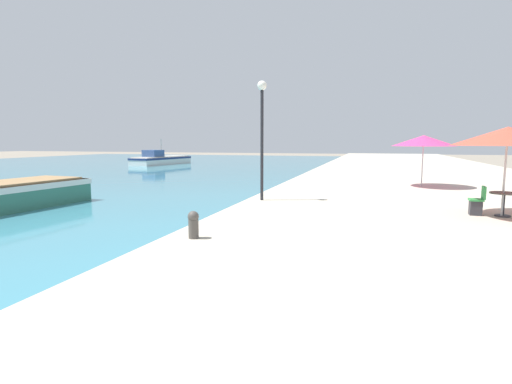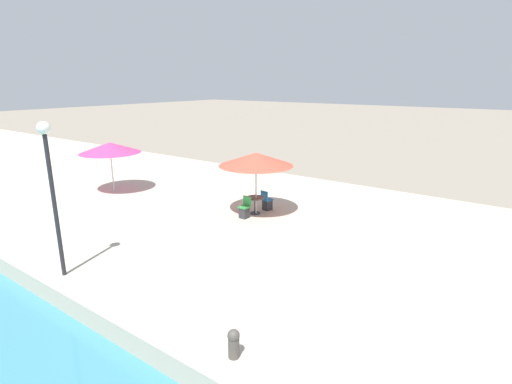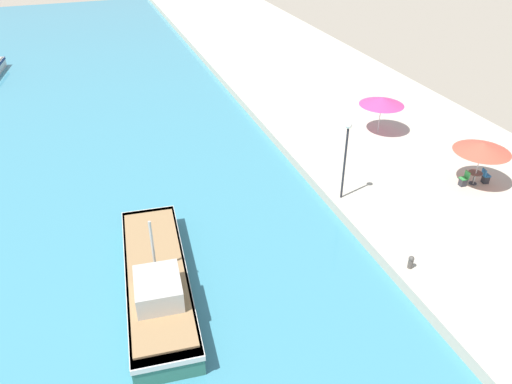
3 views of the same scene
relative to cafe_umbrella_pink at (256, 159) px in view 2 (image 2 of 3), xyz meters
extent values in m
cube|color=#BCB29E|center=(-0.58, 21.53, -2.75)|extent=(16.00, 90.00, 0.63)
cylinder|color=#B7B7B7|center=(0.00, 0.00, -1.28)|extent=(0.06, 0.06, 2.31)
cone|color=#E04C38|center=(0.00, 0.00, 0.00)|extent=(3.17, 3.17, 0.55)
cylinder|color=#B7B7B7|center=(-1.42, 8.19, -1.33)|extent=(0.06, 0.06, 2.20)
cone|color=#E5387A|center=(-1.42, 8.19, -0.11)|extent=(3.08, 3.08, 0.54)
cylinder|color=#333338|center=(0.05, 0.08, -2.41)|extent=(0.44, 0.44, 0.04)
cylinder|color=#333338|center=(0.05, 0.08, -2.08)|extent=(0.08, 0.08, 0.70)
cylinder|color=#4C4742|center=(0.05, 0.08, -1.71)|extent=(0.80, 0.80, 0.04)
cube|color=#2D2D33|center=(-0.70, 0.11, -2.21)|extent=(0.35, 0.35, 0.45)
cube|color=#2D8E42|center=(-0.70, 0.11, -1.95)|extent=(0.41, 0.41, 0.06)
cube|color=#2D8E42|center=(-0.50, 0.10, -1.72)|extent=(0.07, 0.40, 0.40)
cube|color=#2D2D33|center=(0.79, -0.06, -2.21)|extent=(0.40, 0.40, 0.45)
cube|color=#1E66A3|center=(0.79, -0.06, -1.95)|extent=(0.47, 0.47, 0.06)
cube|color=#1E66A3|center=(0.59, -0.02, -1.72)|extent=(0.13, 0.40, 0.40)
cylinder|color=#4C4742|center=(-7.82, -5.12, -2.21)|extent=(0.24, 0.24, 0.45)
sphere|color=#4C4742|center=(-7.82, -5.12, -1.91)|extent=(0.26, 0.26, 0.26)
cylinder|color=#232328|center=(-7.94, 1.33, -0.33)|extent=(0.12, 0.12, 4.20)
sphere|color=white|center=(-7.94, 1.33, 1.95)|extent=(0.36, 0.36, 0.36)
camera|label=1|loc=(-3.79, -13.56, -0.16)|focal=28.00mm
camera|label=2|loc=(-13.32, -9.71, 3.18)|focal=28.00mm
camera|label=3|loc=(-20.34, -19.36, 12.51)|focal=35.00mm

